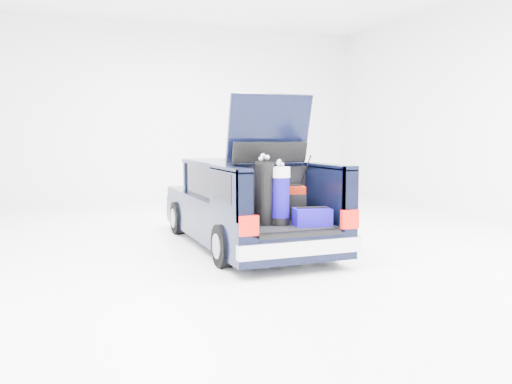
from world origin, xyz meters
name	(u,v)px	position (x,y,z in m)	size (l,w,h in m)	color
ground	(245,245)	(0.00, 0.00, 0.00)	(14.00, 14.00, 0.00)	white
car	(243,205)	(0.00, 0.11, 0.67)	(1.87, 4.65, 2.47)	black
red_suitcase	(294,203)	(0.32, -1.27, 0.85)	(0.37, 0.30, 0.54)	#751403
black_golf_bag	(264,193)	(-0.26, -1.49, 1.05)	(0.32, 0.36, 1.00)	black
blue_golf_bag	(280,195)	(-0.05, -1.57, 1.02)	(0.37, 0.37, 0.93)	black
blue_duffel	(312,217)	(0.34, -1.80, 0.72)	(0.56, 0.42, 0.27)	#100577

